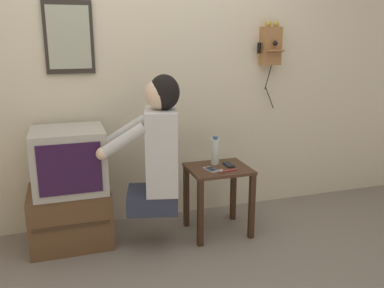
% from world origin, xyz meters
% --- Properties ---
extents(wall_back, '(6.80, 0.05, 2.55)m').
position_xyz_m(wall_back, '(0.00, 1.16, 1.27)').
color(wall_back, beige).
rests_on(wall_back, ground_plane).
extents(side_table, '(0.46, 0.40, 0.54)m').
position_xyz_m(side_table, '(0.45, 0.69, 0.41)').
color(side_table, '#422819').
rests_on(side_table, ground_plane).
extents(person, '(0.62, 0.48, 0.98)m').
position_xyz_m(person, '(-0.04, 0.64, 0.76)').
color(person, '#2D3347').
rests_on(person, ground_plane).
extents(tv_stand, '(0.58, 0.48, 0.43)m').
position_xyz_m(tv_stand, '(-0.66, 0.87, 0.21)').
color(tv_stand, brown).
rests_on(tv_stand, ground_plane).
extents(television, '(0.50, 0.47, 0.45)m').
position_xyz_m(television, '(-0.64, 0.85, 0.65)').
color(television, '#ADA89E').
rests_on(television, tv_stand).
extents(wall_phone_antique, '(0.20, 0.18, 0.74)m').
position_xyz_m(wall_phone_antique, '(1.06, 1.08, 1.44)').
color(wall_phone_antique, '#9E6B3D').
extents(framed_picture, '(0.35, 0.03, 0.53)m').
position_xyz_m(framed_picture, '(-0.57, 1.12, 1.51)').
color(framed_picture, '#2D2823').
extents(cell_phone_held, '(0.09, 0.14, 0.01)m').
position_xyz_m(cell_phone_held, '(0.37, 0.64, 0.54)').
color(cell_phone_held, silver).
rests_on(cell_phone_held, side_table).
extents(cell_phone_spare, '(0.06, 0.13, 0.01)m').
position_xyz_m(cell_phone_spare, '(0.54, 0.71, 0.54)').
color(cell_phone_spare, black).
rests_on(cell_phone_spare, side_table).
extents(water_bottle, '(0.07, 0.07, 0.22)m').
position_xyz_m(water_bottle, '(0.45, 0.78, 0.64)').
color(water_bottle, silver).
rests_on(water_bottle, side_table).
extents(toothbrush, '(0.15, 0.04, 0.02)m').
position_xyz_m(toothbrush, '(0.47, 0.58, 0.55)').
color(toothbrush, '#D83F4C').
rests_on(toothbrush, side_table).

